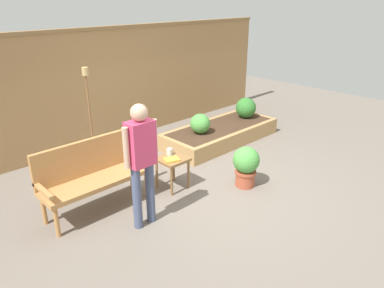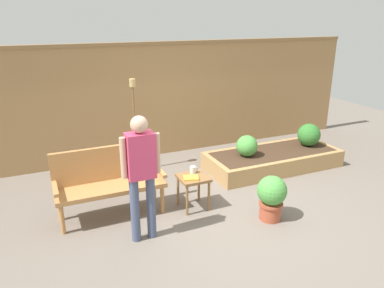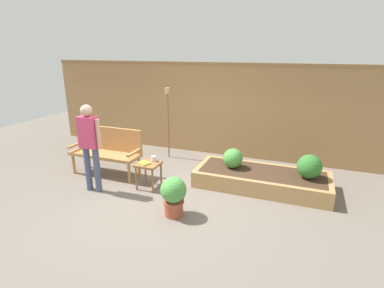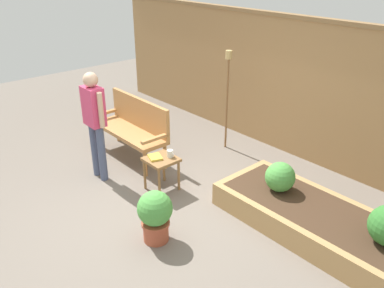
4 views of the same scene
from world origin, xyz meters
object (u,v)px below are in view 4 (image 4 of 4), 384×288
Objects in this scene: tiki_torch at (228,83)px; side_table at (161,164)px; shrub_near_bench at (280,177)px; potted_boxwood at (155,214)px; person_by_bench at (95,117)px; garden_bench at (134,124)px; book_on_table at (155,157)px; cup_on_table at (170,154)px.

side_table is at bearing -77.14° from tiki_torch.
potted_boxwood is at bearing -109.92° from shrub_near_bench.
tiki_torch reaches higher than person_by_bench.
potted_boxwood reaches higher than side_table.
person_by_bench is (-1.68, 0.25, 0.58)m from potted_boxwood.
side_table is 1.30× the size of shrub_near_bench.
garden_bench is at bearing 107.27° from person_by_bench.
person_by_bench is at bearing 171.54° from potted_boxwood.
potted_boxwood reaches higher than book_on_table.
cup_on_table reaches higher than book_on_table.
person_by_bench is at bearing -150.74° from shrub_near_bench.
cup_on_table is 0.34× the size of shrub_near_bench.
potted_boxwood is at bearing -28.14° from garden_bench.
shrub_near_bench is (0.54, 1.50, 0.13)m from potted_boxwood.
garden_bench is 11.58× the size of cup_on_table.
book_on_table is at bearing -79.47° from tiki_torch.
potted_boxwood is at bearing -63.01° from tiki_torch.
person_by_bench is at bearing -103.36° from tiki_torch.
garden_bench is 2.19m from potted_boxwood.
tiki_torch reaches higher than cup_on_table.
potted_boxwood is 2.73m from tiki_torch.
person_by_bench is at bearing -151.98° from side_table.
cup_on_table is at bearing 32.24° from person_by_bench.
shrub_near_bench reaches higher than potted_boxwood.
cup_on_table is 1.14m from potted_boxwood.
side_table is (1.11, -0.32, -0.15)m from garden_bench.
tiki_torch is at bearing 116.99° from potted_boxwood.
tiki_torch is at bearing 120.74° from book_on_table.
shrub_near_bench reaches higher than book_on_table.
person_by_bench reaches higher than shrub_near_bench.
garden_bench is 1.16m from side_table.
tiki_torch is at bearing 102.86° from side_table.
person_by_bench is at bearing -72.73° from garden_bench.
shrub_near_bench is at bearing 10.73° from garden_bench.
tiki_torch reaches higher than shrub_near_bench.
side_table is 0.13m from book_on_table.
tiki_torch is (-1.19, 2.34, 0.77)m from potted_boxwood.
book_on_table is 1.82m from tiki_torch.
shrub_near_bench is at bearing 29.26° from person_by_bench.
book_on_table is 0.13× the size of person_by_bench.
shrub_near_bench is at bearing 30.04° from side_table.
tiki_torch is at bearing 105.62° from cup_on_table.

